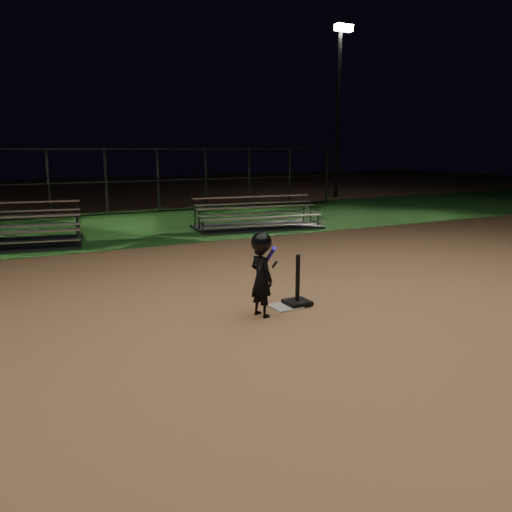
{
  "coord_description": "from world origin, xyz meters",
  "views": [
    {
      "loc": [
        -4.1,
        -6.8,
        2.49
      ],
      "look_at": [
        0.0,
        1.0,
        0.65
      ],
      "focal_mm": 36.37,
      "sensor_mm": 36.0,
      "label": 1
    }
  ],
  "objects_px": {
    "home_plate": "(285,306)",
    "bleacher_right": "(257,222)",
    "batting_tee": "(297,295)",
    "child_batter": "(261,272)",
    "light_pole_right": "(339,97)"
  },
  "relations": [
    {
      "from": "light_pole_right",
      "to": "batting_tee",
      "type": "bearing_deg",
      "value": -128.23
    },
    {
      "from": "batting_tee",
      "to": "bleacher_right",
      "type": "height_order",
      "value": "bleacher_right"
    },
    {
      "from": "home_plate",
      "to": "bleacher_right",
      "type": "relative_size",
      "value": 0.11
    },
    {
      "from": "home_plate",
      "to": "batting_tee",
      "type": "relative_size",
      "value": 0.55
    },
    {
      "from": "bleacher_right",
      "to": "child_batter",
      "type": "bearing_deg",
      "value": -109.37
    },
    {
      "from": "batting_tee",
      "to": "home_plate",
      "type": "bearing_deg",
      "value": 176.36
    },
    {
      "from": "home_plate",
      "to": "batting_tee",
      "type": "bearing_deg",
      "value": -3.64
    },
    {
      "from": "child_batter",
      "to": "batting_tee",
      "type": "bearing_deg",
      "value": -90.52
    },
    {
      "from": "home_plate",
      "to": "child_batter",
      "type": "bearing_deg",
      "value": -159.71
    },
    {
      "from": "home_plate",
      "to": "child_batter",
      "type": "height_order",
      "value": "child_batter"
    },
    {
      "from": "child_batter",
      "to": "light_pole_right",
      "type": "relative_size",
      "value": 0.15
    },
    {
      "from": "home_plate",
      "to": "batting_tee",
      "type": "height_order",
      "value": "batting_tee"
    },
    {
      "from": "home_plate",
      "to": "bleacher_right",
      "type": "distance_m",
      "value": 8.41
    },
    {
      "from": "bleacher_right",
      "to": "batting_tee",
      "type": "bearing_deg",
      "value": -105.33
    },
    {
      "from": "bleacher_right",
      "to": "home_plate",
      "type": "bearing_deg",
      "value": -106.73
    }
  ]
}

